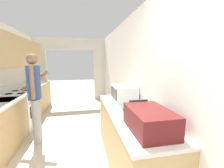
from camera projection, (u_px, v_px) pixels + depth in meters
name	position (u px, v px, depth m)	size (l,w,h in m)	color
wall_right	(131.00, 78.00, 3.11)	(0.06, 7.77, 2.50)	white
wall_far_with_doorway	(71.00, 65.00, 6.01)	(3.15, 0.06, 2.50)	white
counter_left	(23.00, 107.00, 3.79)	(0.62, 3.97, 0.89)	tan
counter_right	(129.00, 138.00, 2.27)	(0.62, 2.08, 0.89)	tan
range_oven	(20.00, 110.00, 3.56)	(0.66, 0.79, 1.03)	white
person	(35.00, 95.00, 2.92)	(0.56, 0.40, 1.74)	#9E9E9E
suitcase	(149.00, 120.00, 1.55)	(0.39, 0.62, 0.25)	#5B1919
microwave	(124.00, 93.00, 2.76)	(0.39, 0.51, 0.27)	white
book_stack	(130.00, 109.00, 2.18)	(0.23, 0.30, 0.05)	black
knife	(25.00, 88.00, 4.01)	(0.05, 0.35, 0.02)	#B7B7BC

